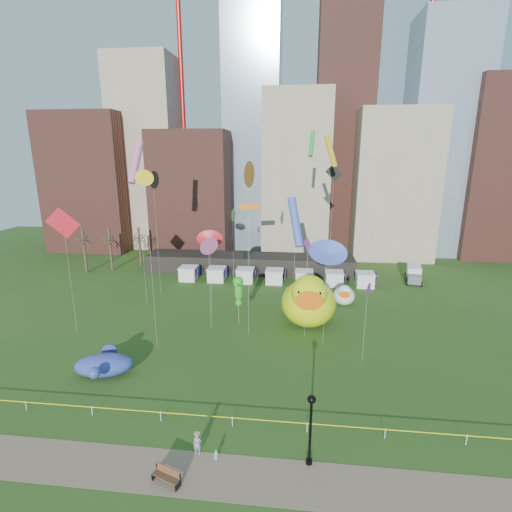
# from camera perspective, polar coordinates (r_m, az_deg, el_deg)

# --- Properties ---
(ground) EXTENTS (160.00, 160.00, 0.00)m
(ground) POSITION_cam_1_polar(r_m,az_deg,el_deg) (34.19, -3.51, -23.88)
(ground) COLOR #294916
(ground) RESTS_ON ground
(footpath) EXTENTS (70.00, 4.00, 0.02)m
(footpath) POSITION_cam_1_polar(r_m,az_deg,el_deg) (30.52, -5.36, -29.68)
(footpath) COLOR #836952
(footpath) RESTS_ON ground
(skyline) EXTENTS (101.00, 23.00, 68.00)m
(skyline) POSITION_cam_1_polar(r_m,az_deg,el_deg) (87.28, 4.90, 14.94)
(skyline) COLOR brown
(skyline) RESTS_ON ground
(crane_left) EXTENTS (23.00, 1.00, 76.00)m
(crane_left) POSITION_cam_1_polar(r_m,az_deg,el_deg) (97.24, -10.71, 29.94)
(crane_left) COLOR red
(crane_left) RESTS_ON ground
(crane_right) EXTENTS (23.00, 1.00, 76.00)m
(crane_right) POSITION_cam_1_polar(r_m,az_deg,el_deg) (97.24, 25.02, 28.91)
(crane_right) COLOR red
(crane_right) RESTS_ON ground
(pavilion) EXTENTS (38.00, 6.00, 3.20)m
(pavilion) POSITION_cam_1_polar(r_m,az_deg,el_deg) (71.56, -0.92, -1.11)
(pavilion) COLOR black
(pavilion) RESTS_ON ground
(vendor_tents) EXTENTS (33.24, 2.80, 2.40)m
(vendor_tents) POSITION_cam_1_polar(r_m,az_deg,el_deg) (65.53, 2.77, -3.10)
(vendor_tents) COLOR white
(vendor_tents) RESTS_ON ground
(bare_trees) EXTENTS (8.44, 6.44, 8.50)m
(bare_trees) POSITION_cam_1_polar(r_m,az_deg,el_deg) (77.36, -20.68, 0.99)
(bare_trees) COLOR #382B21
(bare_trees) RESTS_ON ground
(caution_tape) EXTENTS (50.00, 0.06, 0.90)m
(caution_tape) POSITION_cam_1_polar(r_m,az_deg,el_deg) (33.76, -3.53, -22.98)
(caution_tape) COLOR white
(caution_tape) RESTS_ON ground
(big_duck) EXTENTS (7.15, 9.60, 7.38)m
(big_duck) POSITION_cam_1_polar(r_m,az_deg,el_deg) (49.42, 7.82, -6.58)
(big_duck) COLOR #D9EC0C
(big_duck) RESTS_ON ground
(small_duck) EXTENTS (3.40, 4.41, 3.32)m
(small_duck) POSITION_cam_1_polar(r_m,az_deg,el_deg) (57.58, 12.91, -5.64)
(small_duck) COLOR white
(small_duck) RESTS_ON ground
(seahorse_green) EXTENTS (1.46, 1.77, 6.51)m
(seahorse_green) POSITION_cam_1_polar(r_m,az_deg,el_deg) (48.86, -2.62, -4.89)
(seahorse_green) COLOR silver
(seahorse_green) RESTS_ON ground
(seahorse_purple) EXTENTS (1.34, 1.53, 4.38)m
(seahorse_purple) POSITION_cam_1_polar(r_m,az_deg,el_deg) (49.35, 8.70, -7.07)
(seahorse_purple) COLOR silver
(seahorse_purple) RESTS_ON ground
(whale_inflatable) EXTENTS (6.19, 7.30, 2.50)m
(whale_inflatable) POSITION_cam_1_polar(r_m,az_deg,el_deg) (42.61, -21.54, -14.59)
(whale_inflatable) COLOR #403591
(whale_inflatable) RESTS_ON ground
(park_bench) EXTENTS (2.14, 1.33, 1.04)m
(park_bench) POSITION_cam_1_polar(r_m,az_deg,el_deg) (30.25, -13.05, -29.08)
(park_bench) COLOR brown
(park_bench) RESTS_ON footpath
(lamppost) EXTENTS (0.59, 0.59, 5.71)m
(lamppost) POSITION_cam_1_polar(r_m,az_deg,el_deg) (29.18, 8.11, -23.15)
(lamppost) COLOR black
(lamppost) RESTS_ON footpath
(box_truck) EXTENTS (3.45, 6.39, 2.58)m
(box_truck) POSITION_cam_1_polar(r_m,az_deg,el_deg) (72.13, 22.34, -2.36)
(box_truck) COLOR white
(box_truck) RESTS_ON ground
(woman) EXTENTS (0.62, 0.41, 1.67)m
(woman) POSITION_cam_1_polar(r_m,az_deg,el_deg) (31.62, -8.69, -25.83)
(woman) COLOR white
(woman) RESTS_ON footpath
(toddler) EXTENTS (0.30, 0.24, 0.80)m
(toddler) POSITION_cam_1_polar(r_m,az_deg,el_deg) (31.33, -5.93, -27.24)
(toddler) COLOR silver
(toddler) RESTS_ON footpath
(kite_0) EXTENTS (2.26, 0.61, 11.98)m
(kite_0) POSITION_cam_1_polar(r_m,az_deg,el_deg) (49.47, -6.88, 2.52)
(kite_0) COLOR silver
(kite_0) RESTS_ON ground
(kite_1) EXTENTS (1.25, 1.89, 11.74)m
(kite_1) POSITION_cam_1_polar(r_m,az_deg,el_deg) (46.32, -7.05, 1.47)
(kite_1) COLOR silver
(kite_1) RESTS_ON ground
(kite_2) EXTENTS (0.34, 2.57, 18.92)m
(kite_2) POSITION_cam_1_polar(r_m,az_deg,el_deg) (59.73, -15.00, 10.82)
(kite_2) COLOR silver
(kite_2) RESTS_ON ground
(kite_3) EXTENTS (0.98, 2.25, 24.60)m
(kite_3) POSITION_cam_1_polar(r_m,az_deg,el_deg) (58.43, 8.26, 16.08)
(kite_3) COLOR silver
(kite_3) RESTS_ON ground
(kite_4) EXTENTS (2.23, 2.02, 23.67)m
(kite_4) POSITION_cam_1_polar(r_m,az_deg,el_deg) (52.39, 11.01, 14.95)
(kite_4) COLOR silver
(kite_4) RESTS_ON ground
(kite_5) EXTENTS (2.87, 1.30, 12.36)m
(kite_5) POSITION_cam_1_polar(r_m,az_deg,el_deg) (42.74, 10.51, 0.46)
(kite_5) COLOR silver
(kite_5) RESTS_ON ground
(kite_6) EXTENTS (3.12, 1.28, 14.04)m
(kite_6) POSITION_cam_1_polar(r_m,az_deg,el_deg) (59.04, -1.04, 7.26)
(kite_6) COLOR silver
(kite_6) RESTS_ON ground
(kite_7) EXTENTS (0.95, 1.62, 12.34)m
(kite_7) POSITION_cam_1_polar(r_m,az_deg,el_deg) (43.90, 7.68, 1.24)
(kite_7) COLOR silver
(kite_7) RESTS_ON ground
(kite_8) EXTENTS (3.36, 1.47, 15.54)m
(kite_8) POSITION_cam_1_polar(r_m,az_deg,el_deg) (49.30, -26.68, 4.24)
(kite_8) COLOR silver
(kite_8) RESTS_ON ground
(kite_9) EXTENTS (1.85, 3.55, 23.18)m
(kite_9) POSITION_cam_1_polar(r_m,az_deg,el_deg) (55.77, -17.37, 13.12)
(kite_9) COLOR silver
(kite_9) RESTS_ON ground
(kite_10) EXTENTS (2.48, 0.05, 19.92)m
(kite_10) POSITION_cam_1_polar(r_m,az_deg,el_deg) (58.15, 11.43, 11.52)
(kite_10) COLOR silver
(kite_10) RESTS_ON ground
(kite_11) EXTENTS (0.34, 1.98, 13.07)m
(kite_11) POSITION_cam_1_polar(r_m,az_deg,el_deg) (60.87, -3.48, 6.11)
(kite_11) COLOR silver
(kite_11) RESTS_ON ground
(kite_12) EXTENTS (1.60, 0.69, 19.85)m
(kite_12) POSITION_cam_1_polar(r_m,az_deg,el_deg) (41.21, -16.15, 10.96)
(kite_12) COLOR silver
(kite_12) RESTS_ON ground
(kite_13) EXTENTS (2.64, 3.83, 15.96)m
(kite_13) POSITION_cam_1_polar(r_m,az_deg,el_deg) (50.38, 5.87, 5.02)
(kite_13) COLOR silver
(kite_13) RESTS_ON ground
(kite_14) EXTENTS (0.77, 2.90, 20.63)m
(kite_14) POSITION_cam_1_polar(r_m,az_deg,el_deg) (42.96, -1.22, 11.97)
(kite_14) COLOR silver
(kite_14) RESTS_ON ground
(kite_15) EXTENTS (0.66, 1.30, 8.80)m
(kite_15) POSITION_cam_1_polar(r_m,az_deg,el_deg) (40.58, 16.22, -4.81)
(kite_15) COLOR silver
(kite_15) RESTS_ON ground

